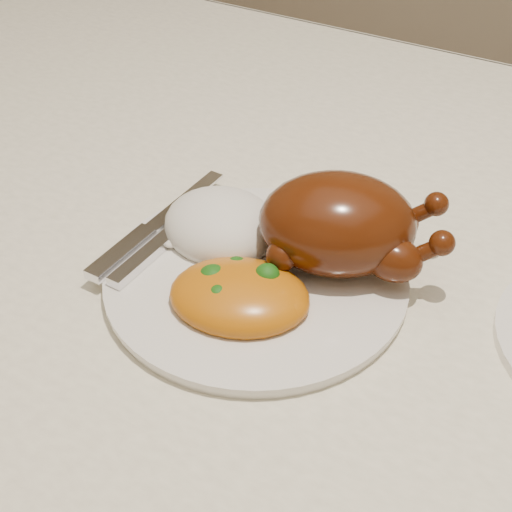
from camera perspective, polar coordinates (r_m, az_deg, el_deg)
The scene contains 7 objects.
dining_table at distance 0.72m, azimuth 11.48°, elevation -8.70°, with size 1.60×0.90×0.76m.
tablecloth at distance 0.67m, azimuth 12.28°, elevation -4.46°, with size 1.73×1.03×0.18m.
dinner_plate at distance 0.63m, azimuth 0.00°, elevation -1.80°, with size 0.26×0.26×0.01m, color white.
roast_chicken at distance 0.62m, azimuth 6.88°, elevation 2.56°, with size 0.18×0.15×0.09m.
rice_mound at distance 0.67m, azimuth -2.80°, elevation 2.42°, with size 0.12×0.11×0.06m.
mac_and_cheese at distance 0.59m, azimuth -1.16°, elevation -3.13°, with size 0.14×0.13×0.04m.
cutlery at distance 0.67m, azimuth -8.37°, elevation 1.41°, with size 0.04×0.20×0.01m.
Camera 1 is at (0.12, -0.48, 1.19)m, focal length 50.00 mm.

